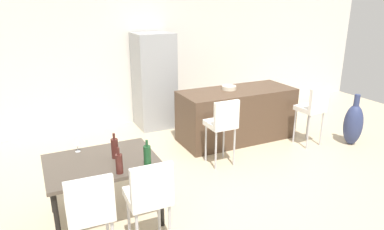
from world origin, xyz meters
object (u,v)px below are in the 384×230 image
(wine_bottle_left, at_px, (147,156))
(wine_bottle_end, at_px, (119,163))
(dining_chair_far, at_px, (149,195))
(dining_table, at_px, (102,167))
(wine_bottle_right, at_px, (115,148))
(floor_vase, at_px, (353,124))
(wine_glass_middle, at_px, (77,142))
(bar_chair_middle, at_px, (313,107))
(bar_chair_left, at_px, (223,122))
(fruit_bowl, at_px, (229,88))
(dining_chair_near, at_px, (90,209))
(kitchen_island, at_px, (236,115))
(refrigerator, at_px, (154,81))

(wine_bottle_left, relative_size, wine_bottle_end, 1.05)
(dining_chair_far, distance_m, wine_bottle_end, 0.51)
(dining_table, height_order, wine_bottle_right, wine_bottle_right)
(floor_vase, bearing_deg, wine_bottle_left, -170.28)
(wine_bottle_left, height_order, wine_glass_middle, wine_bottle_left)
(dining_chair_far, height_order, wine_glass_middle, dining_chair_far)
(dining_table, bearing_deg, dining_chair_far, -71.91)
(bar_chair_middle, relative_size, dining_table, 0.87)
(bar_chair_left, relative_size, bar_chair_middle, 1.00)
(wine_bottle_left, relative_size, floor_vase, 0.33)
(wine_glass_middle, bearing_deg, wine_bottle_end, -67.11)
(fruit_bowl, xyz_separation_m, floor_vase, (1.83, -1.17, -0.58))
(dining_chair_near, xyz_separation_m, dining_chair_far, (0.54, -0.00, 0.00))
(kitchen_island, xyz_separation_m, bar_chair_left, (-0.77, -0.81, 0.24))
(bar_chair_middle, distance_m, wine_glass_middle, 3.90)
(kitchen_island, distance_m, dining_chair_near, 3.73)
(dining_chair_near, distance_m, wine_bottle_end, 0.62)
(wine_bottle_right, bearing_deg, wine_bottle_end, -97.14)
(refrigerator, bearing_deg, bar_chair_left, -81.51)
(dining_chair_near, bearing_deg, wine_bottle_end, 50.34)
(dining_table, bearing_deg, refrigerator, 59.69)
(wine_bottle_left, height_order, wine_bottle_end, wine_bottle_left)
(wine_bottle_right, height_order, floor_vase, wine_bottle_right)
(wine_bottle_right, distance_m, refrigerator, 3.08)
(kitchen_island, xyz_separation_m, wine_bottle_end, (-2.57, -1.79, 0.39))
(bar_chair_middle, relative_size, wine_bottle_end, 3.70)
(bar_chair_middle, distance_m, dining_chair_far, 3.72)
(bar_chair_middle, relative_size, dining_chair_far, 1.00)
(kitchen_island, distance_m, bar_chair_middle, 1.31)
(wine_glass_middle, bearing_deg, fruit_bowl, 22.54)
(wine_bottle_left, bearing_deg, wine_bottle_end, -175.20)
(bar_chair_left, bearing_deg, dining_chair_near, -146.44)
(bar_chair_left, xyz_separation_m, floor_vase, (2.47, -0.28, -0.33))
(floor_vase, bearing_deg, dining_chair_far, -164.14)
(dining_chair_near, relative_size, fruit_bowl, 4.19)
(wine_bottle_end, xyz_separation_m, refrigerator, (1.49, 3.10, 0.07))
(bar_chair_left, xyz_separation_m, dining_chair_near, (-2.19, -1.45, 0.00))
(kitchen_island, height_order, wine_bottle_left, wine_bottle_left)
(wine_bottle_end, bearing_deg, dining_chair_near, -129.66)
(dining_chair_far, height_order, wine_bottle_end, dining_chair_far)
(bar_chair_middle, distance_m, wine_bottle_end, 3.72)
(dining_table, bearing_deg, fruit_bowl, 30.69)
(bar_chair_middle, distance_m, fruit_bowl, 1.47)
(dining_chair_near, bearing_deg, fruit_bowl, 39.62)
(dining_table, bearing_deg, dining_chair_near, -108.35)
(bar_chair_left, bearing_deg, bar_chair_middle, 0.00)
(bar_chair_middle, bearing_deg, bar_chair_left, -180.00)
(wine_glass_middle, height_order, fruit_bowl, fruit_bowl)
(dining_chair_near, height_order, dining_chair_far, same)
(bar_chair_middle, xyz_separation_m, dining_chair_far, (-3.42, -1.45, 0.00))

